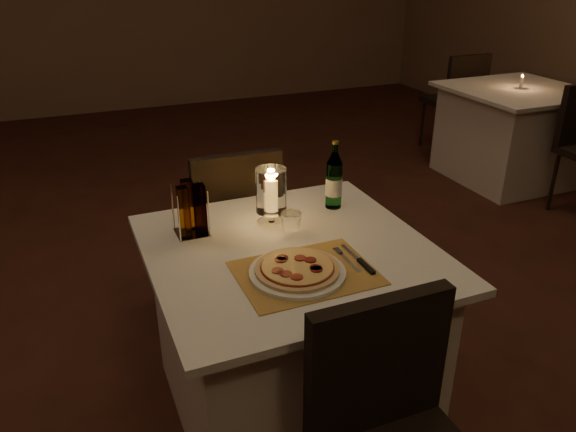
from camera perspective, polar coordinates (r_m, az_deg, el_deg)
name	(u,v)px	position (r m, az deg, el deg)	size (l,w,h in m)	color
floor	(246,388)	(2.56, -4.24, -17.00)	(8.00, 10.00, 0.02)	#421E15
main_table	(290,331)	(2.22, 0.20, -11.63)	(1.00, 1.00, 0.74)	white
chair_near	(393,429)	(1.63, 10.64, -20.49)	(0.42, 0.42, 0.90)	black
chair_far	(233,217)	(2.71, -5.65, -0.14)	(0.42, 0.42, 0.90)	black
placemat	(306,273)	(1.87, 1.80, -5.80)	(0.45, 0.34, 0.00)	#B1853D
plate	(297,272)	(1.85, 0.95, -5.75)	(0.32, 0.32, 0.01)	white
pizza	(297,268)	(1.84, 0.95, -5.32)	(0.28, 0.28, 0.02)	#D8B77F
fork	(345,258)	(1.96, 5.82, -4.25)	(0.02, 0.18, 0.00)	silver
knife	(363,263)	(1.93, 7.59, -4.78)	(0.02, 0.22, 0.01)	black
tumbler	(291,223)	(2.11, 0.31, -0.71)	(0.08, 0.08, 0.08)	white
water_bottle	(334,181)	(2.31, 4.70, 3.56)	(0.07, 0.07, 0.29)	#59A65F
hurricane_candle	(271,192)	(2.14, -1.73, 2.40)	(0.12, 0.12, 0.23)	white
cruet_caddy	(191,211)	(2.10, -9.83, 0.49)	(0.12, 0.12, 0.21)	white
neighbor_table_right	(512,134)	(4.91, 21.82, 7.76)	(1.00, 1.00, 0.74)	white
neighbor_chair_rb	(459,93)	(5.38, 16.94, 11.83)	(0.42, 0.42, 0.90)	black
neighbor_candle_right	(521,82)	(4.81, 22.62, 12.44)	(0.03, 0.03, 0.11)	white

